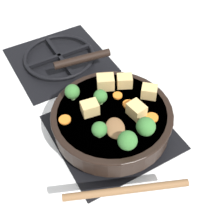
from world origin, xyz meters
TOP-DOWN VIEW (x-y plane):
  - ground_plane at (0.00, 0.00)m, footprint 2.40×2.40m
  - front_burner_grate at (0.00, 0.00)m, footprint 0.31×0.31m
  - rear_burner_grate at (0.00, 0.36)m, footprint 0.31×0.31m
  - skillet_pan at (0.00, 0.00)m, footprint 0.32×0.43m
  - wooden_spoon at (-0.06, -0.15)m, footprint 0.25×0.25m
  - tofu_cube_center_large at (-0.05, 0.03)m, footprint 0.05×0.04m
  - tofu_cube_near_handle at (0.12, -0.00)m, footprint 0.05×0.05m
  - tofu_cube_east_chunk at (0.05, -0.04)m, footprint 0.04×0.05m
  - tofu_cube_west_chunk at (0.08, 0.07)m, footprint 0.05×0.05m
  - tofu_cube_back_piece at (0.03, 0.09)m, footprint 0.06×0.05m
  - broccoli_floret_near_spoon at (-0.03, -0.11)m, footprint 0.05×0.05m
  - broccoli_floret_center_top at (-0.06, -0.05)m, footprint 0.04×0.04m
  - broccoli_floret_east_rim at (-0.07, 0.09)m, footprint 0.04×0.04m
  - broccoli_floret_west_rim at (0.03, -0.10)m, footprint 0.05×0.05m
  - broccoli_floret_north_edge at (-0.01, 0.04)m, footprint 0.04×0.04m
  - carrot_slice_orange_thin at (-0.12, 0.04)m, footprint 0.03×0.03m
  - carrot_slice_near_center at (0.04, 0.04)m, footprint 0.03×0.03m
  - carrot_slice_edge_slice at (0.05, -0.00)m, footprint 0.03×0.03m
  - carrot_slice_under_broccoli at (0.08, -0.07)m, footprint 0.03×0.03m

SIDE VIEW (x-z plane):
  - ground_plane at x=0.00m, z-range 0.00..0.00m
  - front_burner_grate at x=0.00m, z-range 0.00..0.03m
  - rear_burner_grate at x=0.00m, z-range 0.00..0.03m
  - skillet_pan at x=0.00m, z-range 0.03..0.09m
  - carrot_slice_orange_thin at x=-0.12m, z-range 0.09..0.09m
  - carrot_slice_near_center at x=0.04m, z-range 0.09..0.09m
  - carrot_slice_edge_slice at x=0.05m, z-range 0.09..0.09m
  - carrot_slice_under_broccoli at x=0.08m, z-range 0.09..0.09m
  - wooden_spoon at x=-0.06m, z-range 0.09..0.10m
  - tofu_cube_near_handle at x=0.12m, z-range 0.09..0.12m
  - tofu_cube_west_chunk at x=0.08m, z-range 0.09..0.12m
  - tofu_cube_center_large at x=-0.05m, z-range 0.09..0.12m
  - tofu_cube_east_chunk at x=0.05m, z-range 0.09..0.12m
  - tofu_cube_back_piece at x=0.03m, z-range 0.09..0.13m
  - broccoli_floret_north_edge at x=-0.01m, z-range 0.09..0.13m
  - broccoli_floret_center_top at x=-0.06m, z-range 0.09..0.14m
  - broccoli_floret_east_rim at x=-0.07m, z-range 0.09..0.14m
  - broccoli_floret_near_spoon at x=-0.03m, z-range 0.09..0.14m
  - broccoli_floret_west_rim at x=0.03m, z-range 0.09..0.14m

